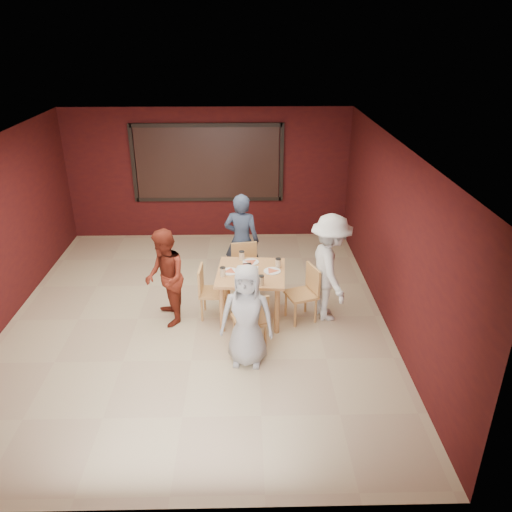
{
  "coord_description": "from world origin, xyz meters",
  "views": [
    {
      "loc": [
        0.79,
        -6.9,
        4.33
      ],
      "look_at": [
        0.94,
        0.01,
        1.09
      ],
      "focal_mm": 35.0,
      "sensor_mm": 36.0,
      "label": 1
    }
  ],
  "objects_px": {
    "chair_front": "(251,318)",
    "diner_right": "(330,268)",
    "chair_back": "(245,267)",
    "chair_left": "(208,289)",
    "chair_right": "(306,290)",
    "diner_back": "(242,241)",
    "dining_table": "(251,278)",
    "diner_left": "(165,278)",
    "diner_front": "(247,316)"
  },
  "relations": [
    {
      "from": "diner_front",
      "to": "chair_back",
      "type": "bearing_deg",
      "value": 97.26
    },
    {
      "from": "chair_left",
      "to": "diner_front",
      "type": "height_order",
      "value": "diner_front"
    },
    {
      "from": "chair_left",
      "to": "chair_right",
      "type": "bearing_deg",
      "value": -4.18
    },
    {
      "from": "chair_front",
      "to": "diner_right",
      "type": "relative_size",
      "value": 0.53
    },
    {
      "from": "chair_front",
      "to": "diner_front",
      "type": "height_order",
      "value": "diner_front"
    },
    {
      "from": "diner_front",
      "to": "chair_left",
      "type": "bearing_deg",
      "value": 123.23
    },
    {
      "from": "dining_table",
      "to": "diner_left",
      "type": "distance_m",
      "value": 1.33
    },
    {
      "from": "chair_front",
      "to": "diner_front",
      "type": "bearing_deg",
      "value": -102.0
    },
    {
      "from": "chair_left",
      "to": "diner_right",
      "type": "distance_m",
      "value": 1.94
    },
    {
      "from": "chair_front",
      "to": "chair_right",
      "type": "height_order",
      "value": "chair_front"
    },
    {
      "from": "chair_right",
      "to": "diner_front",
      "type": "bearing_deg",
      "value": -130.08
    },
    {
      "from": "diner_back",
      "to": "diner_left",
      "type": "relative_size",
      "value": 1.1
    },
    {
      "from": "diner_back",
      "to": "diner_left",
      "type": "distance_m",
      "value": 1.7
    },
    {
      "from": "diner_back",
      "to": "diner_right",
      "type": "height_order",
      "value": "diner_right"
    },
    {
      "from": "chair_front",
      "to": "diner_right",
      "type": "distance_m",
      "value": 1.55
    },
    {
      "from": "chair_right",
      "to": "diner_back",
      "type": "xyz_separation_m",
      "value": [
        -1.01,
        1.19,
        0.35
      ]
    },
    {
      "from": "diner_front",
      "to": "diner_right",
      "type": "relative_size",
      "value": 0.86
    },
    {
      "from": "chair_back",
      "to": "diner_right",
      "type": "distance_m",
      "value": 1.58
    },
    {
      "from": "chair_left",
      "to": "chair_right",
      "type": "height_order",
      "value": "chair_right"
    },
    {
      "from": "dining_table",
      "to": "diner_right",
      "type": "relative_size",
      "value": 0.64
    },
    {
      "from": "dining_table",
      "to": "chair_front",
      "type": "xyz_separation_m",
      "value": [
        -0.01,
        -0.86,
        -0.2
      ]
    },
    {
      "from": "chair_front",
      "to": "diner_front",
      "type": "relative_size",
      "value": 0.61
    },
    {
      "from": "chair_left",
      "to": "diner_back",
      "type": "bearing_deg",
      "value": 63.93
    },
    {
      "from": "chair_back",
      "to": "chair_right",
      "type": "height_order",
      "value": "chair_back"
    },
    {
      "from": "dining_table",
      "to": "diner_front",
      "type": "relative_size",
      "value": 0.75
    },
    {
      "from": "dining_table",
      "to": "chair_back",
      "type": "height_order",
      "value": "dining_table"
    },
    {
      "from": "chair_back",
      "to": "diner_right",
      "type": "relative_size",
      "value": 0.53
    },
    {
      "from": "chair_left",
      "to": "diner_front",
      "type": "distance_m",
      "value": 1.38
    },
    {
      "from": "diner_left",
      "to": "chair_back",
      "type": "bearing_deg",
      "value": 108.55
    },
    {
      "from": "dining_table",
      "to": "diner_back",
      "type": "distance_m",
      "value": 1.16
    },
    {
      "from": "chair_left",
      "to": "dining_table",
      "type": "bearing_deg",
      "value": -5.32
    },
    {
      "from": "diner_back",
      "to": "diner_left",
      "type": "xyz_separation_m",
      "value": [
        -1.17,
        -1.23,
        -0.08
      ]
    },
    {
      "from": "chair_back",
      "to": "diner_left",
      "type": "height_order",
      "value": "diner_left"
    },
    {
      "from": "chair_right",
      "to": "dining_table",
      "type": "bearing_deg",
      "value": 176.71
    },
    {
      "from": "chair_left",
      "to": "chair_front",
      "type": "bearing_deg",
      "value": -54.21
    },
    {
      "from": "diner_left",
      "to": "chair_left",
      "type": "bearing_deg",
      "value": 86.12
    },
    {
      "from": "diner_back",
      "to": "diner_left",
      "type": "height_order",
      "value": "diner_back"
    },
    {
      "from": "chair_left",
      "to": "chair_right",
      "type": "distance_m",
      "value": 1.54
    },
    {
      "from": "chair_right",
      "to": "diner_left",
      "type": "distance_m",
      "value": 2.2
    },
    {
      "from": "chair_left",
      "to": "chair_back",
      "type": "bearing_deg",
      "value": 51.3
    },
    {
      "from": "chair_front",
      "to": "diner_back",
      "type": "relative_size",
      "value": 0.53
    },
    {
      "from": "diner_left",
      "to": "diner_back",
      "type": "bearing_deg",
      "value": 119.23
    },
    {
      "from": "chair_front",
      "to": "diner_right",
      "type": "height_order",
      "value": "diner_right"
    },
    {
      "from": "diner_back",
      "to": "chair_right",
      "type": "bearing_deg",
      "value": 144.6
    },
    {
      "from": "chair_back",
      "to": "diner_left",
      "type": "distance_m",
      "value": 1.54
    },
    {
      "from": "chair_back",
      "to": "chair_left",
      "type": "xyz_separation_m",
      "value": [
        -0.59,
        -0.74,
        -0.03
      ]
    },
    {
      "from": "dining_table",
      "to": "diner_back",
      "type": "bearing_deg",
      "value": 97.41
    },
    {
      "from": "chair_back",
      "to": "diner_left",
      "type": "xyz_separation_m",
      "value": [
        -1.23,
        -0.89,
        0.26
      ]
    },
    {
      "from": "dining_table",
      "to": "chair_right",
      "type": "bearing_deg",
      "value": -3.29
    },
    {
      "from": "chair_front",
      "to": "dining_table",
      "type": "bearing_deg",
      "value": 89.45
    }
  ]
}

